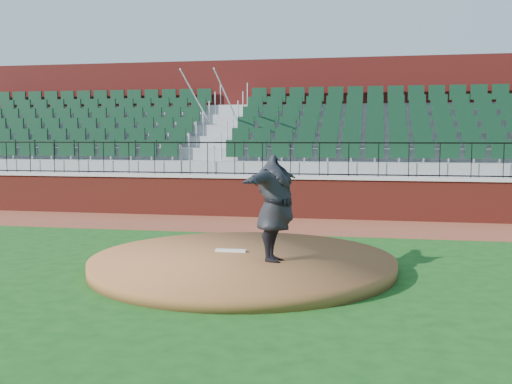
% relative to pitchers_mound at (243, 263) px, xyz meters
% --- Properties ---
extents(ground, '(90.00, 90.00, 0.00)m').
position_rel_pitchers_mound_xyz_m(ground, '(-0.09, 0.24, -0.12)').
color(ground, '#134514').
rests_on(ground, ground).
extents(warning_track, '(34.00, 3.20, 0.01)m').
position_rel_pitchers_mound_xyz_m(warning_track, '(-0.09, 5.64, -0.12)').
color(warning_track, brown).
rests_on(warning_track, ground).
extents(field_wall, '(34.00, 0.35, 1.20)m').
position_rel_pitchers_mound_xyz_m(field_wall, '(-0.09, 7.24, 0.47)').
color(field_wall, maroon).
rests_on(field_wall, ground).
extents(wall_cap, '(34.00, 0.45, 0.10)m').
position_rel_pitchers_mound_xyz_m(wall_cap, '(-0.09, 7.24, 1.12)').
color(wall_cap, '#B7B7B7').
rests_on(wall_cap, field_wall).
extents(wall_railing, '(34.00, 0.05, 1.00)m').
position_rel_pitchers_mound_xyz_m(wall_railing, '(-0.09, 7.24, 1.67)').
color(wall_railing, black).
rests_on(wall_railing, wall_cap).
extents(seating_stands, '(34.00, 5.10, 4.60)m').
position_rel_pitchers_mound_xyz_m(seating_stands, '(-0.09, 9.96, 2.18)').
color(seating_stands, gray).
rests_on(seating_stands, ground).
extents(concourse_wall, '(34.00, 0.50, 5.50)m').
position_rel_pitchers_mound_xyz_m(concourse_wall, '(-0.09, 12.76, 2.62)').
color(concourse_wall, maroon).
rests_on(concourse_wall, ground).
extents(pitchers_mound, '(5.67, 5.67, 0.25)m').
position_rel_pitchers_mound_xyz_m(pitchers_mound, '(0.00, 0.00, 0.00)').
color(pitchers_mound, brown).
rests_on(pitchers_mound, ground).
extents(pitching_rubber, '(0.60, 0.16, 0.04)m').
position_rel_pitchers_mound_xyz_m(pitching_rubber, '(-0.33, 0.41, 0.15)').
color(pitching_rubber, white).
rests_on(pitching_rubber, pitchers_mound).
extents(pitcher, '(1.04, 2.44, 1.92)m').
position_rel_pitchers_mound_xyz_m(pitcher, '(0.67, -0.33, 1.09)').
color(pitcher, black).
rests_on(pitcher, pitchers_mound).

